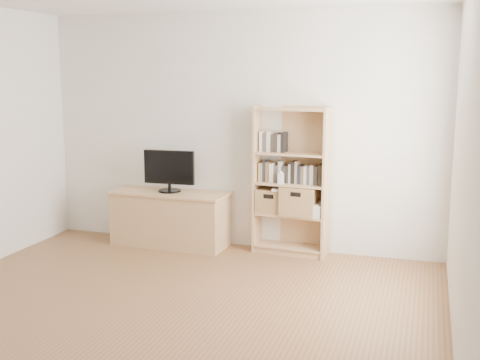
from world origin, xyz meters
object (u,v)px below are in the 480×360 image
at_px(basket_right, 299,200).
at_px(laptop, 286,189).
at_px(tv_stand, 170,219).
at_px(baby_monitor, 281,179).
at_px(television, 169,171).
at_px(basket_left, 272,200).
at_px(bookshelf, 291,181).

bearing_deg(basket_right, laptop, -179.36).
bearing_deg(basket_right, tv_stand, -172.93).
xyz_separation_m(baby_monitor, laptop, (0.04, 0.08, -0.12)).
height_order(television, basket_left, television).
height_order(baby_monitor, laptop, baby_monitor).
xyz_separation_m(basket_left, basket_right, (0.31, -0.02, 0.03)).
bearing_deg(tv_stand, bookshelf, 6.78).
bearing_deg(laptop, baby_monitor, -131.23).
bearing_deg(basket_left, basket_right, -1.78).
xyz_separation_m(basket_left, laptop, (0.16, -0.02, 0.14)).
bearing_deg(basket_right, bookshelf, 176.42).
distance_m(tv_stand, baby_monitor, 1.39).
xyz_separation_m(television, baby_monitor, (1.28, 0.02, -0.02)).
height_order(basket_right, laptop, basket_right).
distance_m(bookshelf, television, 1.38).
bearing_deg(laptop, television, 172.42).
bearing_deg(television, baby_monitor, -1.27).
xyz_separation_m(bookshelf, basket_left, (-0.21, 0.01, -0.23)).
height_order(baby_monitor, basket_left, baby_monitor).
height_order(bookshelf, basket_right, bookshelf).
height_order(tv_stand, television, television).
distance_m(television, laptop, 1.33).
bearing_deg(basket_left, baby_monitor, -35.94).
distance_m(television, basket_right, 1.49).
height_order(tv_stand, basket_left, basket_left).
xyz_separation_m(tv_stand, laptop, (1.32, 0.10, 0.41)).
distance_m(tv_stand, television, 0.55).
distance_m(tv_stand, basket_left, 1.20).
xyz_separation_m(baby_monitor, basket_left, (-0.12, 0.09, -0.26)).
relative_size(tv_stand, television, 2.21).
xyz_separation_m(tv_stand, television, (0.00, 0.00, 0.55)).
xyz_separation_m(basket_right, laptop, (-0.15, 0.01, 0.12)).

